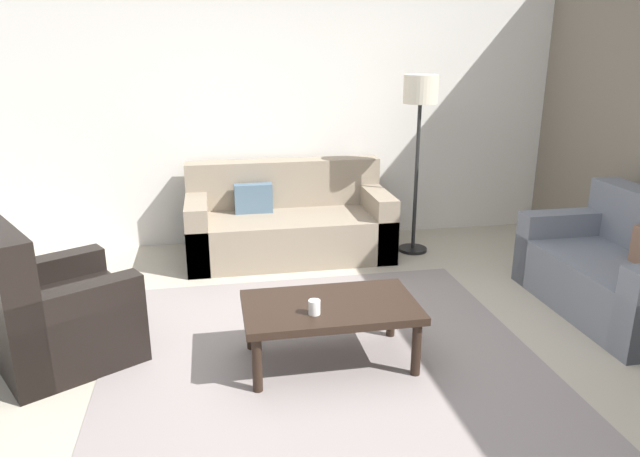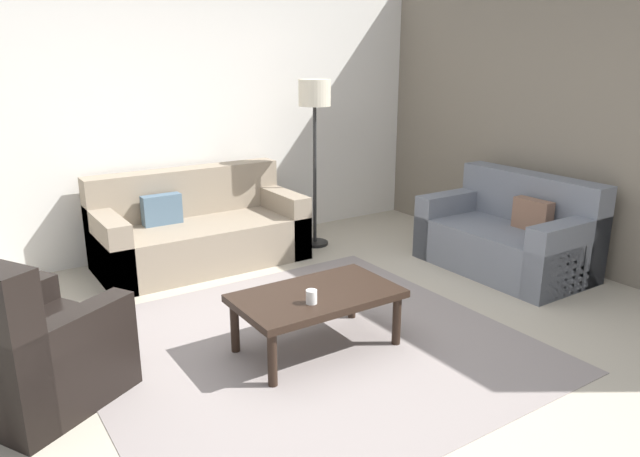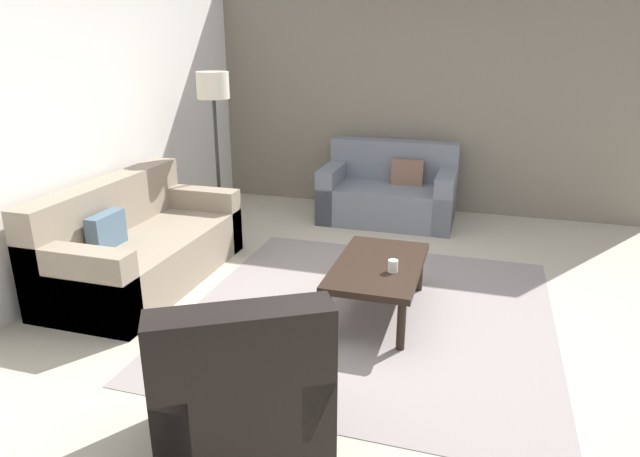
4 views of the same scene
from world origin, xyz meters
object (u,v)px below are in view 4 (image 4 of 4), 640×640
(couch_main, at_px, (69,463))
(couch_loveseat, at_px, (332,287))
(lamp_standing, at_px, (77,217))
(armchair_leather, at_px, (418,536))
(cup, at_px, (347,348))
(coffee_table, at_px, (360,362))

(couch_main, distance_m, couch_loveseat, 3.63)
(lamp_standing, bearing_deg, couch_loveseat, -56.73)
(armchair_leather, bearing_deg, couch_main, 57.92)
(cup, bearing_deg, coffee_table, -109.13)
(coffee_table, bearing_deg, cup, 70.87)
(armchair_leather, relative_size, cup, 9.94)
(couch_loveseat, height_order, coffee_table, couch_loveseat)
(cup, bearing_deg, armchair_leather, 173.46)
(couch_main, relative_size, cup, 20.05)
(couch_loveseat, height_order, cup, couch_loveseat)
(couch_loveseat, bearing_deg, couch_main, 141.42)
(coffee_table, xyz_separation_m, lamp_standing, (0.61, 1.89, 1.05))
(armchair_leather, height_order, lamp_standing, lamp_standing)
(couch_main, distance_m, cup, 1.99)
(armchair_leather, relative_size, coffee_table, 0.96)
(armchair_leather, bearing_deg, couch_loveseat, -9.56)
(cup, relative_size, lamp_standing, 0.06)
(couch_main, relative_size, couch_loveseat, 1.36)
(couch_main, xyz_separation_m, couch_loveseat, (2.84, -2.26, 0.00))
(coffee_table, bearing_deg, lamp_standing, 72.26)
(couch_main, bearing_deg, armchair_leather, -122.08)
(armchair_leather, distance_m, cup, 1.82)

